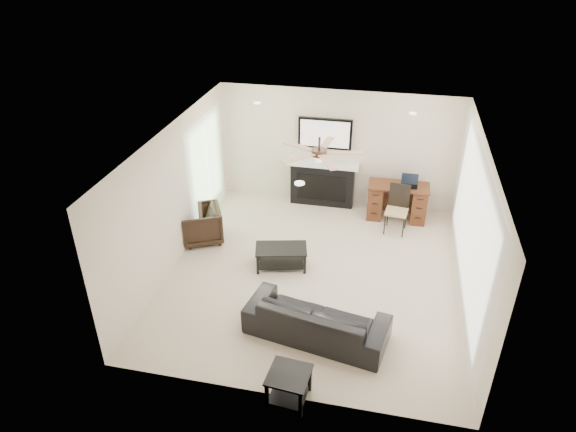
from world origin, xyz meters
name	(u,v)px	position (x,y,z in m)	size (l,w,h in m)	color
room_shell	(329,187)	(0.19, 0.08, 1.68)	(5.50, 5.54, 2.52)	beige
sofa	(317,319)	(0.29, -1.53, 0.31)	(2.09, 0.82, 0.61)	black
armchair	(201,224)	(-2.31, 0.62, 0.35)	(0.74, 0.76, 0.69)	black
coffee_table	(281,257)	(-0.61, 0.07, 0.20)	(0.90, 0.50, 0.40)	black
end_table_near	(289,387)	(0.14, -2.78, 0.23)	(0.52, 0.52, 0.45)	black
end_table_left	(151,257)	(-2.86, -0.43, 0.23)	(0.50, 0.50, 0.45)	black
fireplace_unit	(323,164)	(-0.28, 2.58, 0.95)	(1.52, 0.34, 1.91)	black
desk	(397,202)	(1.33, 2.28, 0.38)	(1.22, 0.56, 0.76)	#3B180E
desk_chair	(397,210)	(1.33, 1.73, 0.48)	(0.42, 0.44, 0.97)	black
laptop	(410,181)	(1.53, 2.26, 0.88)	(0.33, 0.24, 0.23)	black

